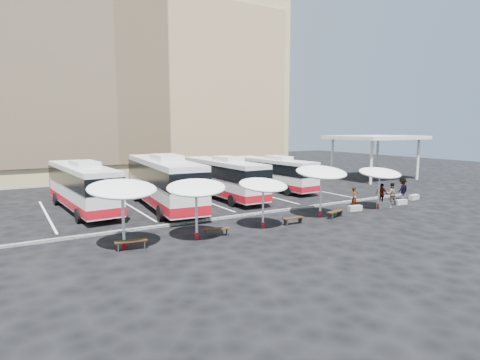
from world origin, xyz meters
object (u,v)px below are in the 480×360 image
sunshade_0 (122,189)px  conc_bench_0 (355,208)px  wood_bench_3 (335,213)px  conc_bench_2 (401,202)px  wood_bench_2 (293,219)px  passenger_0 (354,198)px  bus_2 (222,177)px  passenger_3 (402,189)px  wood_bench_0 (131,243)px  sunshade_2 (263,185)px  passenger_2 (381,194)px  passenger_1 (392,194)px  conc_bench_3 (414,197)px  sunshade_1 (196,188)px  conc_bench_1 (384,205)px  sunshade_4 (380,173)px  bus_3 (272,172)px  sunshade_3 (321,173)px  bus_1 (163,180)px  bus_0 (82,185)px  wood_bench_1 (216,230)px

sunshade_0 → conc_bench_0: 17.50m
wood_bench_3 → conc_bench_2: (7.99, 0.83, -0.17)m
wood_bench_2 → passenger_0: bearing=11.7°
conc_bench_2 → bus_2: bearing=137.6°
sunshade_0 → passenger_3: size_ratio=1.95×
sunshade_0 → wood_bench_0: size_ratio=2.24×
sunshade_2 → wood_bench_3: 6.26m
passenger_3 → passenger_2: bearing=0.9°
bus_2 → passenger_1: bearing=-43.4°
passenger_2 → wood_bench_3: bearing=-149.6°
wood_bench_3 → passenger_3: passenger_3 is taller
wood_bench_3 → conc_bench_3: size_ratio=1.40×
wood_bench_0 → passenger_2: passenger_2 is taller
sunshade_2 → passenger_0: size_ratio=1.88×
sunshade_1 → conc_bench_1: 16.24m
passenger_2 → passenger_3: size_ratio=0.90×
passenger_2 → wood_bench_0: bearing=-158.6°
conc_bench_3 → sunshade_0: bearing=-176.9°
wood_bench_2 → sunshade_2: bearing=172.8°
sunshade_4 → conc_bench_0: bearing=170.7°
sunshade_2 → bus_3: bearing=52.5°
sunshade_3 → conc_bench_3: 11.87m
conc_bench_3 → passenger_1: 3.62m
conc_bench_0 → sunshade_4: bearing=-9.3°
conc_bench_2 → wood_bench_2: bearing=-175.9°
bus_3 → conc_bench_0: bearing=-97.1°
sunshade_2 → conc_bench_3: size_ratio=2.74×
sunshade_1 → passenger_0: size_ratio=2.58×
wood_bench_3 → bus_1: bearing=133.4°
sunshade_4 → conc_bench_0: sunshade_4 is taller
bus_0 → bus_3: (17.98, 0.99, -0.18)m
sunshade_3 → sunshade_2: bearing=-174.1°
sunshade_2 → conc_bench_3: bearing=4.9°
bus_1 → conc_bench_3: bus_1 is taller
wood_bench_2 → wood_bench_3: 3.66m
sunshade_2 → passenger_1: size_ratio=1.77×
wood_bench_1 → wood_bench_2: bearing=-0.2°
wood_bench_2 → passenger_2: passenger_2 is taller
bus_2 → wood_bench_1: (-6.22, -10.84, -1.54)m
sunshade_0 → wood_bench_3: sunshade_0 is taller
sunshade_3 → wood_bench_0: bearing=-176.3°
sunshade_4 → passenger_0: (-1.69, 0.85, -1.91)m
sunshade_0 → wood_bench_2: (10.67, -0.35, -2.74)m
bus_0 → conc_bench_2: bearing=-29.4°
bus_2 → passenger_3: bearing=-35.1°
bus_2 → bus_0: bearing=177.0°
sunshade_0 → wood_bench_3: 14.59m
conc_bench_3 → bus_3: bearing=124.3°
conc_bench_0 → conc_bench_1: 2.71m
passenger_2 → bus_0: bearing=171.7°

